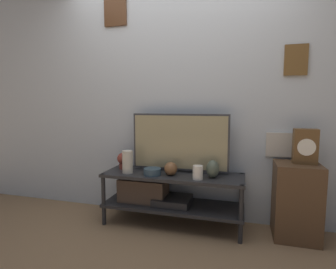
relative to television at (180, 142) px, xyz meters
The scene contains 12 objects.
ground_plane 0.91m from the television, 97.35° to the right, with size 12.00×12.00×0.00m, color #846647.
wall_back 0.55m from the television, 104.04° to the left, with size 6.40×0.08×2.70m.
media_console 0.53m from the television, 148.52° to the right, with size 1.39×0.45×0.52m.
television is the anchor object (origin of this frame).
vase_tall_ceramic 0.56m from the television, 159.11° to the right, with size 0.11×0.11×0.23m.
vase_round_glass 0.29m from the television, 108.92° to the right, with size 0.13×0.13×0.13m.
vase_urn_stoneware 0.43m from the television, 20.46° to the right, with size 0.12×0.13×0.17m.
vase_wide_bowl 0.40m from the television, 139.90° to the right, with size 0.17×0.17×0.06m.
candle_jar 0.40m from the television, 44.75° to the right, with size 0.09×0.09×0.13m.
decorative_bust 0.65m from the television, behind, with size 0.12×0.12×0.17m.
side_table 1.19m from the television, ahead, with size 0.38×0.36×0.68m.
mantel_clock 1.14m from the television, ahead, with size 0.20×0.11×0.31m.
Camera 1 is at (0.65, -2.19, 1.20)m, focal length 28.00 mm.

